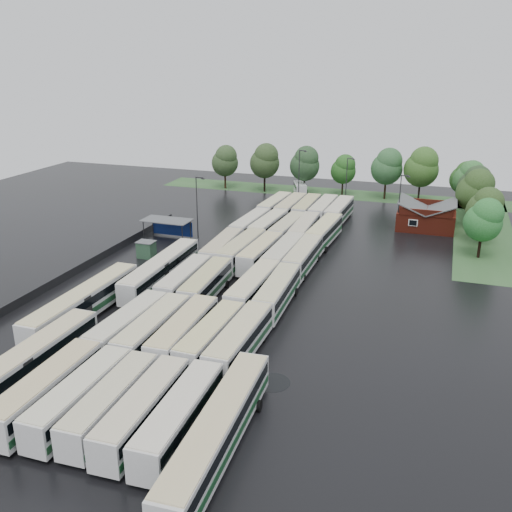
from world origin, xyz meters
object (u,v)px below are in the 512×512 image
(brick_building, at_px, (426,219))
(artic_bus_east, at_px, (218,432))
(artic_bus_west_a, at_px, (25,366))
(minibus, at_px, (300,188))

(brick_building, xyz_separation_m, artic_bus_east, (-11.98, -69.43, 0.19))
(artic_bus_east, bearing_deg, artic_bus_west_a, 168.61)
(brick_building, bearing_deg, artic_bus_east, -99.79)
(artic_bus_east, relative_size, minibus, 3.03)
(brick_building, relative_size, artic_bus_east, 0.50)
(artic_bus_east, distance_m, minibus, 88.92)
(minibus, bearing_deg, artic_bus_west_a, -114.72)
(artic_bus_west_a, height_order, artic_bus_east, artic_bus_east)
(artic_bus_west_a, bearing_deg, artic_bus_east, -8.48)
(brick_building, xyz_separation_m, minibus, (-28.19, 18.00, -0.36))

